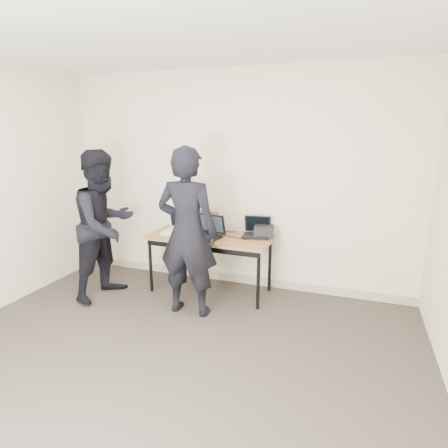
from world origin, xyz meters
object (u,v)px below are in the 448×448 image
at_px(laptop_center, 208,232).
at_px(equipment_box, 264,231).
at_px(leather_satchel, 203,221).
at_px(laptop_right, 257,232).
at_px(laptop_beige, 177,229).
at_px(desk, 210,241).
at_px(person_observer, 105,225).
at_px(person_typist, 188,233).

xyz_separation_m(laptop_center, equipment_box, (0.64, 0.24, 0.01)).
bearing_deg(leather_satchel, laptop_right, 2.25).
distance_m(laptop_beige, equipment_box, 1.08).
height_order(desk, laptop_right, laptop_right).
relative_size(laptop_right, person_observer, 0.20).
distance_m(leather_satchel, person_typist, 0.82).
relative_size(desk, person_typist, 0.83).
relative_size(leather_satchel, person_observer, 0.21).
relative_size(person_typist, person_observer, 1.04).
bearing_deg(person_observer, desk, -55.57).
bearing_deg(leather_satchel, person_observer, -137.84).
relative_size(laptop_beige, laptop_center, 0.79).
bearing_deg(person_typist, person_observer, -5.75).
height_order(laptop_center, leather_satchel, laptop_center).
bearing_deg(leather_satchel, person_typist, -73.94).
xyz_separation_m(desk, laptop_center, (-0.01, -0.05, 0.12)).
distance_m(laptop_center, equipment_box, 0.68).
height_order(desk, person_observer, person_observer).
relative_size(laptop_beige, equipment_box, 1.37).
bearing_deg(equipment_box, person_observer, -158.74).
bearing_deg(laptop_center, desk, 94.42).
xyz_separation_m(desk, person_observer, (-1.13, -0.49, 0.22)).
xyz_separation_m(laptop_right, equipment_box, (0.09, -0.00, 0.01)).
bearing_deg(laptop_right, person_observer, -163.86).
distance_m(laptop_beige, leather_satchel, 0.35).
distance_m(laptop_beige, person_typist, 0.72).
distance_m(laptop_beige, laptop_center, 0.43).
xyz_separation_m(laptop_beige, person_typist, (0.41, -0.58, 0.14)).
bearing_deg(person_typist, laptop_center, -93.40).
bearing_deg(equipment_box, desk, -163.07).
bearing_deg(desk, person_observer, -155.15).
bearing_deg(person_typist, desk, -93.74).
distance_m(desk, person_typist, 0.63).
bearing_deg(laptop_right, equipment_box, -6.89).
bearing_deg(laptop_right, leather_satchel, 170.99).
bearing_deg(person_typist, equipment_box, -131.82).
relative_size(laptop_center, equipment_box, 1.74).
bearing_deg(person_observer, laptop_center, -57.64).
xyz_separation_m(laptop_center, laptop_right, (0.54, 0.24, -0.01)).
height_order(laptop_center, laptop_right, laptop_center).
relative_size(laptop_beige, person_observer, 0.18).
bearing_deg(laptop_center, person_observer, -148.23).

